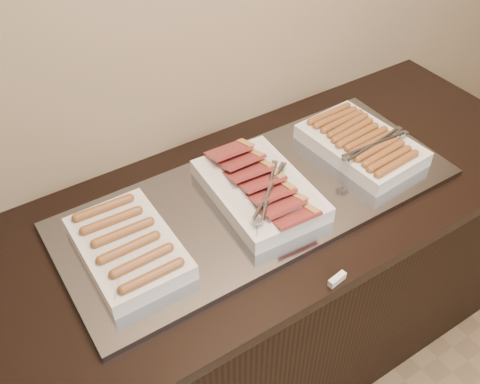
% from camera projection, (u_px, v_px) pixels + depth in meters
% --- Properties ---
extents(counter, '(2.06, 0.76, 0.90)m').
position_uv_depth(counter, '(253.00, 294.00, 1.90)').
color(counter, black).
rests_on(counter, ground).
extents(warming_tray, '(1.20, 0.50, 0.02)m').
position_uv_depth(warming_tray, '(260.00, 198.00, 1.60)').
color(warming_tray, gray).
rests_on(warming_tray, counter).
extents(dish_left, '(0.23, 0.35, 0.07)m').
position_uv_depth(dish_left, '(128.00, 247.00, 1.40)').
color(dish_left, silver).
rests_on(dish_left, warming_tray).
extents(dish_center, '(0.28, 0.41, 0.09)m').
position_uv_depth(dish_center, '(260.00, 189.00, 1.56)').
color(dish_center, silver).
rests_on(dish_center, warming_tray).
extents(dish_right, '(0.28, 0.39, 0.08)m').
position_uv_depth(dish_right, '(362.00, 143.00, 1.72)').
color(dish_right, silver).
rests_on(dish_right, warming_tray).
extents(label_holder, '(0.06, 0.02, 0.02)m').
position_uv_depth(label_holder, '(337.00, 279.00, 1.37)').
color(label_holder, silver).
rests_on(label_holder, counter).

